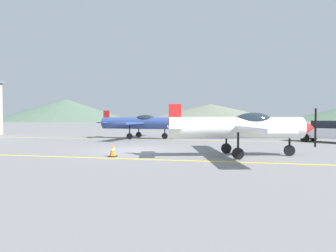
# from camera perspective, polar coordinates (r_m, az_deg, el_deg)

# --- Properties ---
(ground_plane) EXTENTS (400.00, 400.00, 0.00)m
(ground_plane) POSITION_cam_1_polar(r_m,az_deg,el_deg) (15.59, -7.31, -5.07)
(ground_plane) COLOR slate
(apron_line_near) EXTENTS (80.00, 0.16, 0.01)m
(apron_line_near) POSITION_cam_1_polar(r_m,az_deg,el_deg) (12.76, -11.70, -6.59)
(apron_line_near) COLOR yellow
(apron_line_near) RESTS_ON ground_plane
(apron_line_far) EXTENTS (80.00, 0.16, 0.01)m
(apron_line_far) POSITION_cam_1_polar(r_m,az_deg,el_deg) (22.89, -1.23, -2.86)
(apron_line_far) COLOR yellow
(apron_line_far) RESTS_ON ground_plane
(airplane_near) EXTENTS (7.27, 8.26, 2.48)m
(airplane_near) POSITION_cam_1_polar(r_m,az_deg,el_deg) (13.58, 14.98, -0.20)
(airplane_near) COLOR white
(airplane_near) RESTS_ON ground_plane
(airplane_mid) EXTENTS (7.22, 8.30, 2.48)m
(airplane_mid) POSITION_cam_1_polar(r_m,az_deg,el_deg) (24.32, -5.98, 0.69)
(airplane_mid) COLOR #33478C
(airplane_mid) RESTS_ON ground_plane
(car_sedan) EXTENTS (4.56, 3.93, 1.62)m
(car_sedan) POSITION_cam_1_polar(r_m,az_deg,el_deg) (23.66, 30.57, -0.92)
(car_sedan) COLOR white
(car_sedan) RESTS_ON ground_plane
(traffic_cone_front) EXTENTS (0.36, 0.36, 0.59)m
(traffic_cone_front) POSITION_cam_1_polar(r_m,az_deg,el_deg) (13.30, -11.40, -5.02)
(traffic_cone_front) COLOR black
(traffic_cone_front) RESTS_ON ground_plane
(hill_left) EXTENTS (69.64, 69.64, 11.48)m
(hill_left) POSITION_cam_1_polar(r_m,az_deg,el_deg) (153.35, -20.42, 3.12)
(hill_left) COLOR #4C6651
(hill_left) RESTS_ON ground_plane
(hill_centerleft) EXTENTS (79.06, 79.06, 8.94)m
(hill_centerleft) POSITION_cam_1_polar(r_m,az_deg,el_deg) (147.11, 8.79, 2.77)
(hill_centerleft) COLOR slate
(hill_centerleft) RESTS_ON ground_plane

